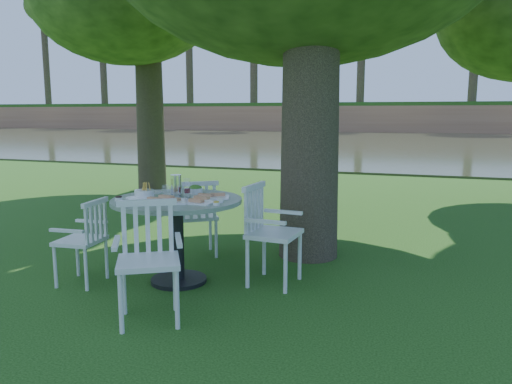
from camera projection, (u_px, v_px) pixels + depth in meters
The scene contains 9 objects.
ground at pixel (250, 274), 5.30m from camera, with size 140.00×140.00×0.00m, color #123B0C.
table at pixel (177, 217), 4.94m from camera, with size 1.28×1.28×0.85m.
chair_ne at pixel (265, 226), 4.94m from camera, with size 0.50×0.53×0.99m.
chair_nw at pixel (197, 213), 5.82m from camera, with size 0.63×0.62×0.91m.
chair_sw at pixel (88, 235), 4.91m from camera, with size 0.44×0.46×0.85m.
chair_se at pixel (148, 250), 4.10m from camera, with size 0.66×0.64×0.97m.
tableware at pixel (172, 194), 4.94m from camera, with size 1.08×0.90×0.22m.
river at pixel (393, 144), 26.79m from camera, with size 100.00×28.00×0.12m, color #323720.
far_bank at pixel (414, 46), 42.48m from camera, with size 100.00×18.00×15.20m.
Camera 1 is at (1.71, -4.80, 1.70)m, focal length 35.00 mm.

